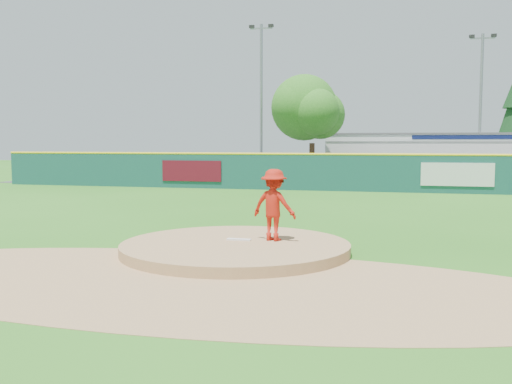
% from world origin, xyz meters
% --- Properties ---
extents(ground, '(120.00, 120.00, 0.00)m').
position_xyz_m(ground, '(0.00, 0.00, 0.00)').
color(ground, '#286B19').
rests_on(ground, ground).
extents(pitchers_mound, '(5.50, 5.50, 0.50)m').
position_xyz_m(pitchers_mound, '(0.00, 0.00, 0.00)').
color(pitchers_mound, '#9E774C').
rests_on(pitchers_mound, ground).
extents(pitching_rubber, '(0.60, 0.15, 0.04)m').
position_xyz_m(pitching_rubber, '(0.00, 0.30, 0.27)').
color(pitching_rubber, white).
rests_on(pitching_rubber, pitchers_mound).
extents(infield_dirt_arc, '(15.40, 15.40, 0.01)m').
position_xyz_m(infield_dirt_arc, '(0.00, -3.00, 0.01)').
color(infield_dirt_arc, '#9E774C').
rests_on(infield_dirt_arc, ground).
extents(parking_lot, '(44.00, 16.00, 0.02)m').
position_xyz_m(parking_lot, '(0.00, 27.00, 0.01)').
color(parking_lot, '#38383A').
rests_on(parking_lot, ground).
extents(pitcher, '(1.27, 0.93, 1.75)m').
position_xyz_m(pitcher, '(0.83, 0.51, 1.13)').
color(pitcher, '#B11C0F').
rests_on(pitcher, pitchers_mound).
extents(van, '(5.88, 3.88, 1.50)m').
position_xyz_m(van, '(3.77, 24.57, 0.77)').
color(van, white).
rests_on(van, parking_lot).
extents(pool_building_grp, '(15.20, 8.20, 3.31)m').
position_xyz_m(pool_building_grp, '(6.00, 31.99, 1.66)').
color(pool_building_grp, silver).
rests_on(pool_building_grp, ground).
extents(fence_banners, '(18.14, 0.04, 1.20)m').
position_xyz_m(fence_banners, '(-0.64, 17.92, 1.00)').
color(fence_banners, '#5E0D1B').
rests_on(fence_banners, ground).
extents(playground_slide, '(0.86, 2.41, 1.33)m').
position_xyz_m(playground_slide, '(-13.13, 23.82, 0.67)').
color(playground_slide, '#173CC3').
rests_on(playground_slide, ground).
extents(outfield_fence, '(40.00, 0.14, 2.07)m').
position_xyz_m(outfield_fence, '(0.00, 18.00, 1.09)').
color(outfield_fence, '#154742').
rests_on(outfield_fence, ground).
extents(deciduous_tree, '(5.60, 5.60, 7.36)m').
position_xyz_m(deciduous_tree, '(-2.00, 25.00, 4.55)').
color(deciduous_tree, '#382314').
rests_on(deciduous_tree, ground).
extents(light_pole_left, '(1.75, 0.25, 11.00)m').
position_xyz_m(light_pole_left, '(-6.00, 27.00, 6.05)').
color(light_pole_left, gray).
rests_on(light_pole_left, ground).
extents(light_pole_right, '(1.75, 0.25, 10.00)m').
position_xyz_m(light_pole_right, '(9.00, 29.00, 5.54)').
color(light_pole_right, gray).
rests_on(light_pole_right, ground).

